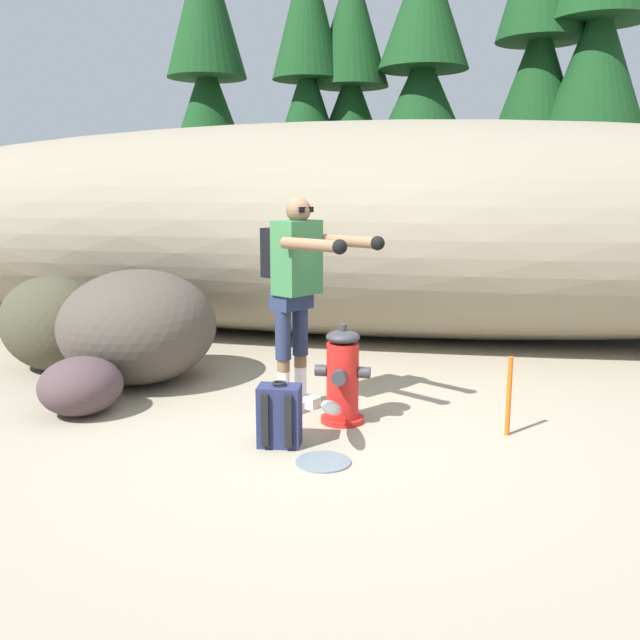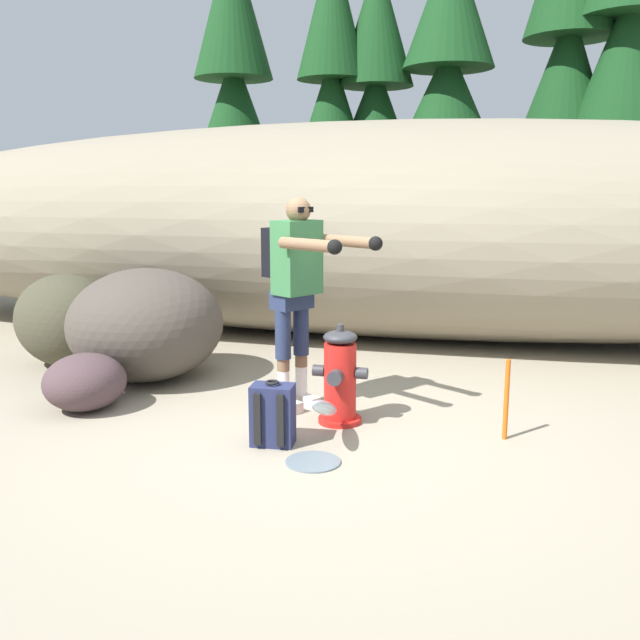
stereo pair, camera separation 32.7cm
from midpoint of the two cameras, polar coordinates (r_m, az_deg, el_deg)
The scene contains 16 objects.
ground_plane at distance 5.25m, azimuth 1.23°, elevation -9.61°, with size 56.00×56.00×0.04m, color gray.
dirt_embankment at distance 8.55m, azimuth 6.76°, elevation 7.34°, with size 16.55×3.20×2.59m, color gray.
fire_hydrant at distance 5.39m, azimuth 3.39°, elevation -4.79°, with size 0.43×0.38×0.78m.
hydrant_water_jet at distance 4.91m, azimuth 2.14°, elevation -8.05°, with size 0.37×0.87×0.45m.
utility_worker at distance 5.58m, azimuth -0.24°, elevation 3.55°, with size 1.03×0.85×1.74m.
spare_backpack at distance 4.99m, azimuth -2.00°, elevation -7.83°, with size 0.31×0.30×0.47m.
boulder_large at distance 6.72m, azimuth -12.76°, elevation -0.37°, with size 1.42×1.48×1.07m, color #473F38.
boulder_mid at distance 7.46m, azimuth -18.91°, elevation -0.04°, with size 1.16×0.92×0.95m, color #3F3D2C.
boulder_small at distance 6.00m, azimuth -17.30°, elevation -4.89°, with size 0.65×0.69×0.47m, color #483639.
pine_tree_far_left at distance 14.14m, azimuth -6.38°, elevation 17.26°, with size 2.34×2.34×6.55m.
pine_tree_left at distance 13.07m, azimuth 1.73°, elevation 17.35°, with size 1.94×1.94×6.11m.
pine_tree_center at distance 13.19m, azimuth 5.33°, elevation 16.91°, with size 2.09×2.09×5.83m.
pine_tree_right at distance 12.74m, azimuth 11.18°, elevation 17.94°, with size 2.41×2.41×5.95m.
pine_tree_far_right at distance 13.38m, azimuth 20.38°, elevation 18.80°, with size 2.40×2.40×7.19m.
pine_tree_ridge_end at distance 13.12m, azimuth 24.69°, elevation 19.49°, with size 2.54×2.54×7.49m.
survey_stake at distance 5.28m, azimuth 16.81°, elevation -6.30°, with size 0.04×0.04×0.60m, color #E55914.
Camera 2 is at (1.24, -4.76, 1.82)m, focal length 38.93 mm.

